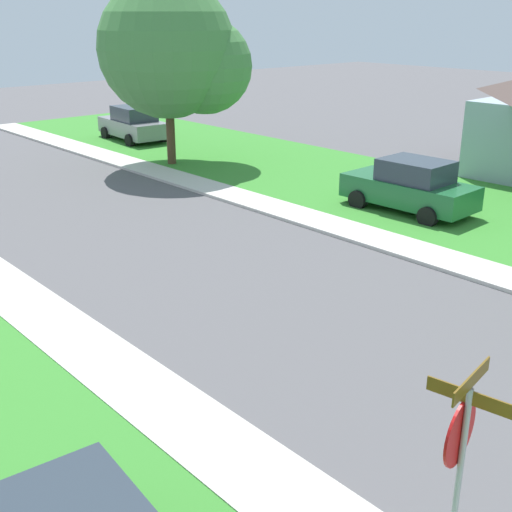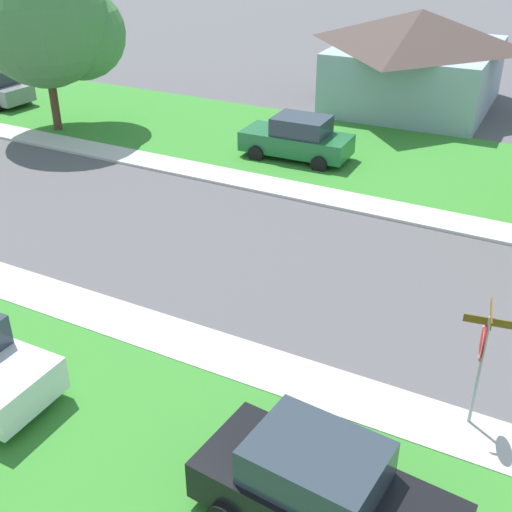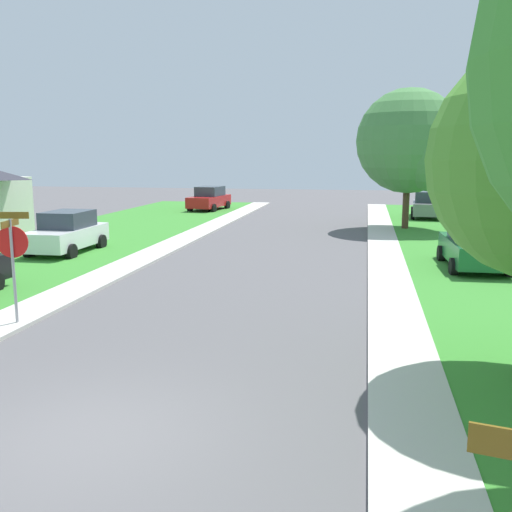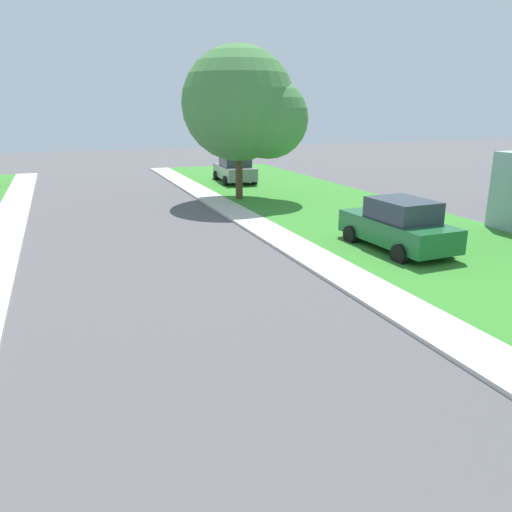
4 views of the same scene
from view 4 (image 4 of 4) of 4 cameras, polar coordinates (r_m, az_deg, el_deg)
sidewalk_east at (r=14.22m, az=10.71°, el=-2.54°), size 1.40×56.00×0.10m
lawn_east at (r=17.10m, az=24.24°, el=-0.52°), size 8.00×56.00×0.08m
car_grey_driveway_right at (r=32.11m, az=-2.44°, el=9.78°), size 2.27×4.42×1.76m
car_green_kerbside_mid at (r=17.29m, az=15.78°, el=3.36°), size 2.15×4.36×1.76m
tree_across_left at (r=25.74m, az=-1.14°, el=16.44°), size 5.99×5.57×7.56m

